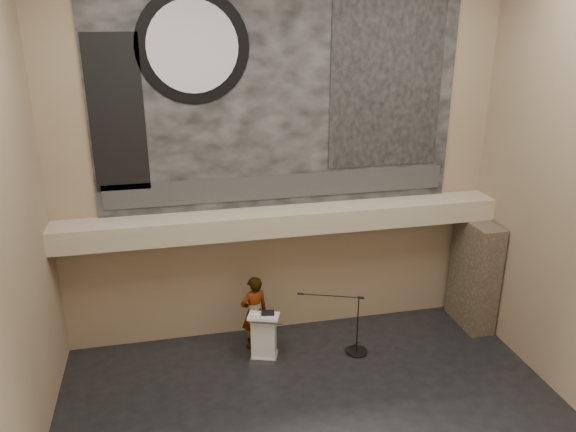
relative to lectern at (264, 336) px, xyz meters
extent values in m
cube|color=#8C7859|center=(0.65, 1.25, 3.70)|extent=(10.00, 0.02, 8.50)
cube|color=#8C7859|center=(0.65, -6.75, 3.70)|extent=(10.00, 0.02, 8.50)
cube|color=tan|center=(0.65, 0.85, 2.40)|extent=(10.00, 0.80, 0.50)
cylinder|color=#B2893D|center=(-0.95, 0.80, 2.12)|extent=(0.04, 0.04, 0.06)
cylinder|color=#B2893D|center=(2.55, 0.80, 2.12)|extent=(0.04, 0.04, 0.06)
cube|color=black|center=(0.65, 1.22, 5.15)|extent=(8.00, 0.05, 5.00)
cube|color=#2B2B2B|center=(0.65, 1.18, 3.10)|extent=(7.76, 0.02, 0.55)
cylinder|color=black|center=(-1.15, 1.18, 6.15)|extent=(2.30, 0.02, 2.30)
cylinder|color=silver|center=(-1.15, 1.16, 6.15)|extent=(1.84, 0.02, 1.84)
cube|color=black|center=(3.05, 1.18, 5.25)|extent=(2.60, 0.02, 3.60)
cube|color=black|center=(-2.75, 1.18, 4.85)|extent=(1.10, 0.02, 3.20)
cube|color=#3E3326|center=(5.30, 0.40, 0.80)|extent=(0.60, 1.40, 2.70)
cube|color=silver|center=(0.00, 0.00, -0.51)|extent=(0.71, 0.62, 0.08)
cube|color=white|center=(0.00, 0.00, 0.01)|extent=(0.62, 0.51, 0.96)
cube|color=white|center=(0.00, -0.02, 0.52)|extent=(0.79, 0.66, 0.13)
cube|color=black|center=(0.10, 0.02, 0.56)|extent=(0.32, 0.27, 0.04)
cube|color=white|center=(-0.17, -0.05, 0.55)|extent=(0.25, 0.31, 0.00)
imported|color=silver|center=(-0.13, 0.49, 0.34)|extent=(0.75, 0.59, 1.79)
cylinder|color=black|center=(2.11, -0.25, -0.54)|extent=(0.52, 0.52, 0.02)
cylinder|color=black|center=(2.11, -0.25, 0.17)|extent=(0.03, 0.03, 1.44)
cylinder|color=black|center=(1.50, -0.02, 0.85)|extent=(1.36, 0.52, 0.02)
camera|label=1|loc=(-1.82, -10.69, 6.82)|focal=35.00mm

